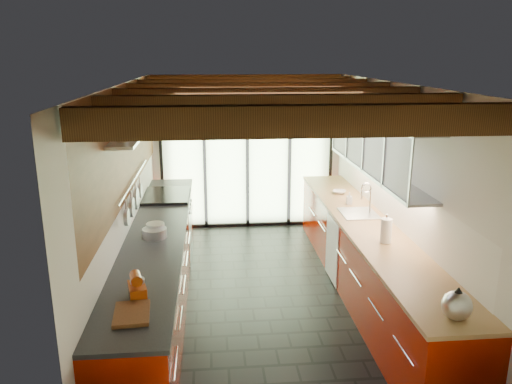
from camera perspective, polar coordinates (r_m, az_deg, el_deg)
ground at (r=6.35m, az=0.92°, el=-11.90°), size 5.50×5.50×0.00m
room_shell at (r=5.78m, az=0.99°, el=2.82°), size 5.50×5.50×5.50m
ceiling_beams at (r=6.03m, az=0.63°, el=11.13°), size 3.14×5.06×4.90m
glass_door at (r=8.41m, az=-1.00°, el=6.87°), size 2.95×0.10×2.90m
left_counter at (r=6.15m, az=-11.08°, el=-8.37°), size 0.68×5.00×0.92m
range_stove at (r=7.50m, az=-10.03°, el=-3.84°), size 0.66×0.90×0.97m
right_counter at (r=6.40m, az=12.44°, el=-7.48°), size 0.68×5.00×0.92m
sink_assembly at (r=6.59m, az=11.78°, el=-2.14°), size 0.45×0.52×0.43m
upper_cabinets_right at (r=6.34m, az=13.71°, el=5.32°), size 0.34×3.00×3.00m
left_wall_fixtures at (r=5.90m, az=-13.51°, el=4.91°), size 0.28×2.60×0.96m
stand_mixer at (r=4.44m, az=-13.44°, el=-10.46°), size 0.20×0.27×0.22m
pot_large at (r=5.85m, az=-11.41°, el=-4.15°), size 0.23×0.23×0.13m
pot_small at (r=5.76m, az=-11.51°, el=-4.61°), size 0.31×0.31×0.11m
cutting_board at (r=4.18m, az=-14.01°, el=-13.34°), size 0.31×0.41×0.03m
kettle at (r=4.28m, az=21.99°, el=-11.77°), size 0.30×0.33×0.28m
paper_towel at (r=5.64m, az=14.64°, el=-4.33°), size 0.14×0.14×0.33m
soap_bottle at (r=6.99m, az=10.61°, el=-0.72°), size 0.08×0.08×0.16m
bowl at (r=7.50m, az=9.49°, el=-0.01°), size 0.25×0.25×0.05m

